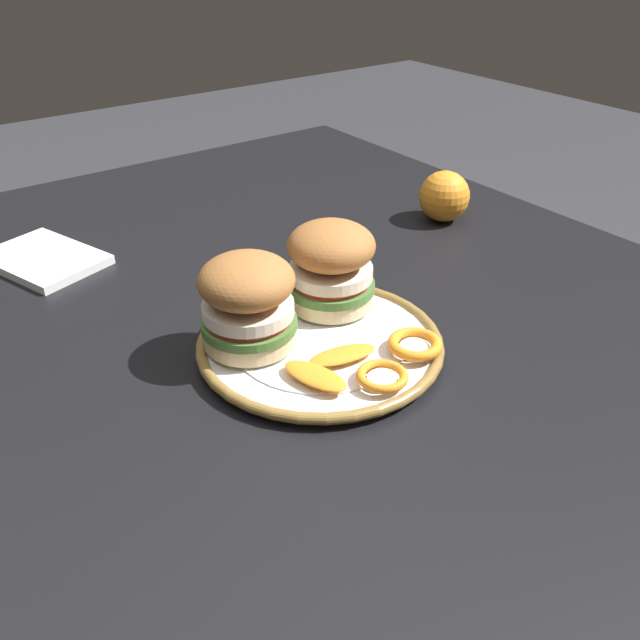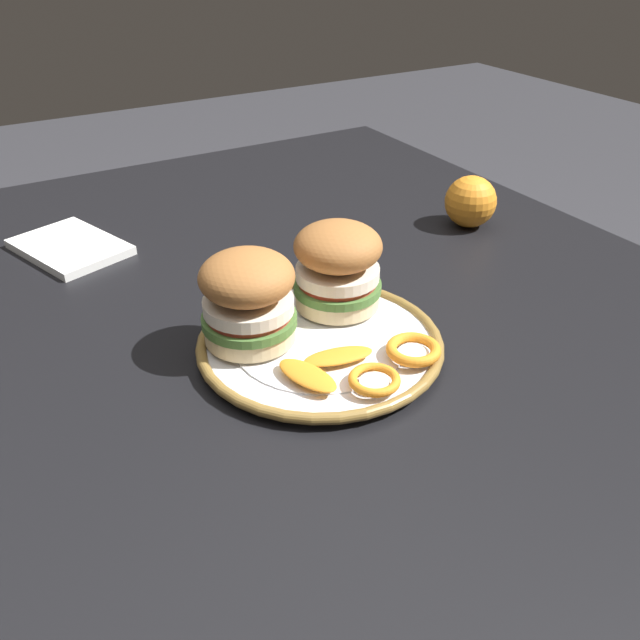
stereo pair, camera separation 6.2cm
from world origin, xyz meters
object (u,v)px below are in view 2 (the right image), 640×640
at_px(dinner_plate, 320,344).
at_px(dining_table, 281,384).
at_px(sandwich_half_right, 338,265).
at_px(whole_orange, 471,202).
at_px(sandwich_half_left, 248,297).

bearing_deg(dinner_plate, dining_table, -172.01).
xyz_separation_m(dinner_plate, sandwich_half_right, (-0.05, 0.05, 0.06)).
bearing_deg(dining_table, dinner_plate, 7.99).
bearing_deg(sandwich_half_right, dining_table, -111.77).
relative_size(dinner_plate, sandwich_half_right, 2.40).
bearing_deg(whole_orange, dinner_plate, -64.10).
distance_m(dinner_plate, sandwich_half_right, 0.10).
relative_size(dining_table, sandwich_half_right, 11.24).
relative_size(sandwich_half_left, whole_orange, 1.44).
xyz_separation_m(dinner_plate, whole_orange, (-0.18, 0.36, 0.03)).
bearing_deg(whole_orange, dining_table, -75.24).
distance_m(sandwich_half_left, sandwich_half_right, 0.12).
bearing_deg(dinner_plate, whole_orange, 115.90).
xyz_separation_m(dining_table, sandwich_half_right, (0.03, 0.06, 0.16)).
relative_size(dining_table, dinner_plate, 4.68).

